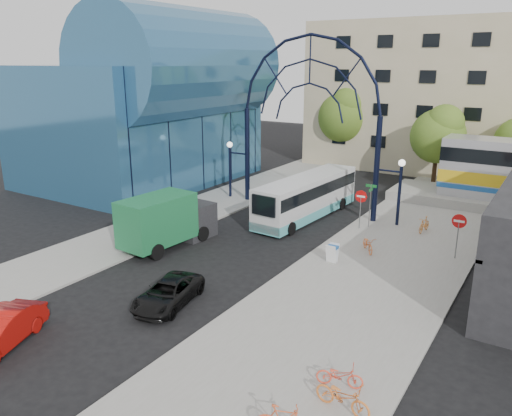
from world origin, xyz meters
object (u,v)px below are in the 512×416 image
Objects in this scene: stop_sign at (361,200)px; sandwich_board at (332,251)px; do_not_enter_sign at (459,226)px; green_truck at (168,220)px; bike_far_c at (340,375)px; tree_north_a at (439,133)px; tree_north_b at (345,114)px; bike_far_a at (343,397)px; gateway_arch at (309,88)px; bike_near_b at (424,225)px; bike_near_a at (368,244)px; street_name_sign at (370,197)px; city_bus at (307,196)px; black_suv at (168,293)px.

stop_sign is 6.20m from sandwich_board.
green_truck is at bearing -155.86° from do_not_enter_sign.
bike_far_c is at bearing -71.18° from stop_sign.
tree_north_a is 0.88× the size of tree_north_b.
bike_far_c is (13.68, -7.06, -1.02)m from green_truck.
green_truck reaches higher than bike_far_a.
gateway_arch is 1.95× the size of tree_north_a.
bike_near_a is at bearing -102.04° from bike_near_b.
tree_north_b is 5.20× the size of bike_far_c.
gateway_arch is 13.98m from tree_north_a.
bike_near_a reaches higher than bike_far_c.
do_not_enter_sign is 0.35× the size of tree_north_a.
do_not_enter_sign is 1.34× the size of bike_far_a.
sandwich_board is at bearing -86.54° from street_name_sign.
stop_sign is 0.24× the size of city_bus.
tree_north_a is at bearing 71.64° from city_bus.
city_bus is at bearing 81.19° from black_suv.
do_not_enter_sign is at bearing -19.99° from gateway_arch.
do_not_enter_sign is at bearing -10.78° from city_bus.
black_suv is 2.61× the size of bike_far_c.
stop_sign is at bearing -64.17° from tree_north_b.
city_bus is at bearing 13.12° from bike_far_c.
stop_sign is at bearing 97.57° from sandwich_board.
green_truck is (-8.37, -8.53, -0.45)m from stop_sign.
bike_far_a is (5.46, -17.23, -1.52)m from street_name_sign.
bike_near_a is at bearing -0.90° from bike_far_c.
bike_near_a is at bearing -70.54° from street_name_sign.
gateway_arch reaches higher than bike_near_a.
stop_sign is 4.26m from bike_near_a.
do_not_enter_sign is at bearing -53.26° from tree_north_b.
stop_sign is 17.69m from bike_far_a.
gateway_arch is 12.52m from sandwich_board.
tree_north_a reaches higher than bike_far_c.
bike_near_b is (1.77, 5.06, 0.03)m from bike_near_a.
bike_near_b is (12.01, 10.04, -0.95)m from green_truck.
tree_north_a is (6.12, 11.93, -3.95)m from gateway_arch.
street_name_sign reaches higher than bike_near_b.
green_truck is 1.56× the size of black_suv.
gateway_arch is 3.40× the size of black_suv.
bike_far_a is at bearing -70.60° from stop_sign.
black_suv is 2.57× the size of bike_near_b.
bike_near_a is (5.28, 10.56, -0.00)m from black_suv.
bike_near_b is 18.28m from bike_far_a.
do_not_enter_sign is 15.97m from green_truck.
do_not_enter_sign reaches higher than bike_near_a.
stop_sign is 1.62× the size of bike_far_c.
green_truck reaches higher than stop_sign.
black_suv is at bearing -80.67° from tree_north_b.
bike_near_b is at bearing 10.00° from city_bus.
bike_near_a is 1.08× the size of bike_far_c.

